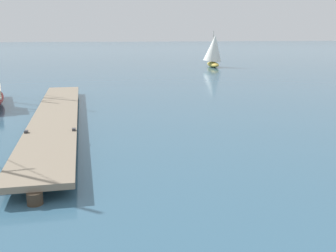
{
  "coord_description": "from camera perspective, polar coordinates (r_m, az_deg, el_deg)",
  "views": [
    {
      "loc": [
        -4.35,
        -0.96,
        3.78
      ],
      "look_at": [
        -2.25,
        9.19,
        1.4
      ],
      "focal_mm": 43.11,
      "sensor_mm": 36.0,
      "label": 1
    }
  ],
  "objects": [
    {
      "name": "floating_dock",
      "position": [
        18.04,
        -15.53,
        1.53
      ],
      "size": [
        1.9,
        17.82,
        0.53
      ],
      "color": "gray",
      "rests_on": "ground"
    },
    {
      "name": "distant_sailboat",
      "position": [
        47.38,
        6.47,
        10.49
      ],
      "size": [
        2.62,
        4.28,
        4.09
      ],
      "color": "gold",
      "rests_on": "ground"
    }
  ]
}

